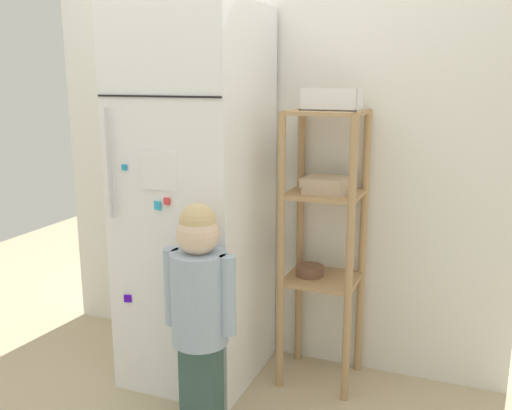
% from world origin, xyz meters
% --- Properties ---
extents(ground_plane, '(6.00, 6.00, 0.00)m').
position_xyz_m(ground_plane, '(0.00, 0.00, 0.00)').
color(ground_plane, tan).
extents(kitchen_wall_back, '(2.48, 0.03, 2.31)m').
position_xyz_m(kitchen_wall_back, '(0.00, 0.36, 1.15)').
color(kitchen_wall_back, silver).
rests_on(kitchen_wall_back, ground).
extents(refrigerator, '(0.60, 0.66, 1.81)m').
position_xyz_m(refrigerator, '(-0.24, 0.02, 0.90)').
color(refrigerator, white).
rests_on(refrigerator, ground).
extents(child_standing, '(0.32, 0.24, 1.00)m').
position_xyz_m(child_standing, '(0.01, -0.43, 0.60)').
color(child_standing, '#3A5A52').
rests_on(child_standing, ground).
extents(pantry_shelf_unit, '(0.36, 0.33, 1.34)m').
position_xyz_m(pantry_shelf_unit, '(0.36, 0.17, 0.81)').
color(pantry_shelf_unit, tan).
rests_on(pantry_shelf_unit, ground).
extents(fruit_bin, '(0.26, 0.14, 0.10)m').
position_xyz_m(fruit_bin, '(0.40, 0.16, 1.38)').
color(fruit_bin, white).
rests_on(fruit_bin, pantry_shelf_unit).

